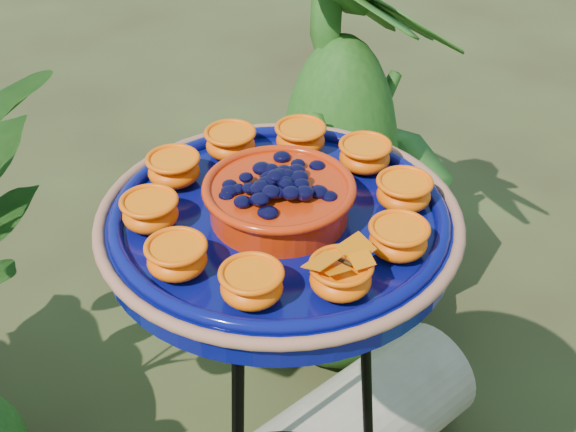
{
  "coord_description": "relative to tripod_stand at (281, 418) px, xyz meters",
  "views": [
    {
      "loc": [
        -0.3,
        -0.65,
        1.44
      ],
      "look_at": [
        0.08,
        0.0,
        0.89
      ],
      "focal_mm": 50.0,
      "sensor_mm": 36.0,
      "label": 1
    }
  ],
  "objects": [
    {
      "name": "feeder_dish",
      "position": [
        -0.0,
        -0.0,
        0.37
      ],
      "size": [
        0.44,
        0.44,
        0.1
      ],
      "rotation": [
        0.0,
        0.0,
        0.05
      ],
      "color": "#070A54",
      "rests_on": "tripod_stand"
    },
    {
      "name": "shrub_back_right",
      "position": [
        0.55,
        0.67,
        -0.02
      ],
      "size": [
        0.66,
        0.66,
        0.98
      ],
      "primitive_type": "imported",
      "rotation": [
        0.0,
        0.0,
        1.79
      ],
      "color": "#194612",
      "rests_on": "ground"
    },
    {
      "name": "tripod_stand",
      "position": [
        0.0,
        0.0,
        0.0
      ],
      "size": [
        0.32,
        0.34,
        0.84
      ],
      "rotation": [
        0.0,
        0.0,
        0.05
      ],
      "color": "black",
      "rests_on": "ground"
    }
  ]
}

